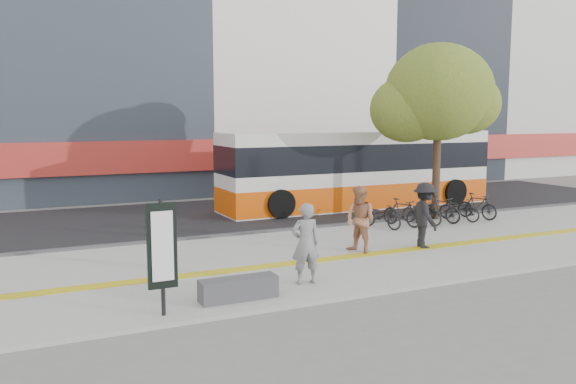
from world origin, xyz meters
name	(u,v)px	position (x,y,z in m)	size (l,w,h in m)	color
ground	(323,274)	(0.00, 0.00, 0.00)	(120.00, 120.00, 0.00)	slate
sidewalk	(295,259)	(0.00, 1.50, 0.04)	(40.00, 7.00, 0.08)	gray
tactile_strip	(304,262)	(0.00, 1.00, 0.09)	(40.00, 0.45, 0.01)	gold
street	(207,216)	(0.00, 9.00, 0.03)	(40.00, 8.00, 0.06)	black
curb	(246,234)	(0.00, 5.00, 0.07)	(40.00, 0.25, 0.14)	#363639
bench	(238,289)	(-2.60, -1.20, 0.30)	(1.60, 0.45, 0.45)	#363639
signboard	(162,248)	(-4.20, -1.51, 1.37)	(0.55, 0.10, 2.20)	black
street_tree	(436,95)	(7.18, 4.82, 4.51)	(4.40, 3.80, 6.31)	#332017
bus	(358,171)	(6.30, 8.50, 1.51)	(11.58, 2.75, 3.08)	silver
bicycle_row	(431,211)	(6.43, 4.00, 0.52)	(5.08, 1.68, 0.93)	black
seated_woman	(305,243)	(-0.85, -0.74, 0.98)	(0.66, 0.43, 1.80)	black
pedestrian_tan	(360,220)	(1.86, 1.29, 0.99)	(0.88, 0.69, 1.81)	#A96F4E
pedestrian_dark	(425,215)	(3.82, 1.04, 1.00)	(1.19, 0.69, 1.85)	black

